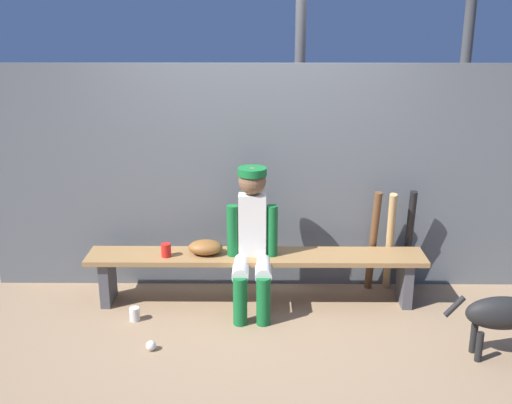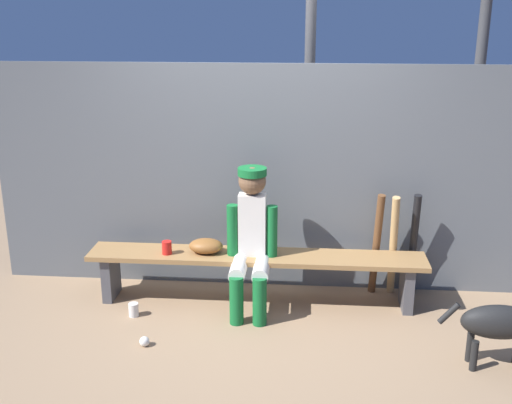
{
  "view_description": "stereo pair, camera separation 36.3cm",
  "coord_description": "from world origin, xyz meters",
  "px_view_note": "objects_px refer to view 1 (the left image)",
  "views": [
    {
      "loc": [
        0.04,
        -4.75,
        2.36
      ],
      "look_at": [
        0.0,
        0.0,
        0.88
      ],
      "focal_mm": 43.76,
      "sensor_mm": 36.0,
      "label": 1
    },
    {
      "loc": [
        0.4,
        -4.73,
        2.36
      ],
      "look_at": [
        0.0,
        0.0,
        0.88
      ],
      "focal_mm": 43.76,
      "sensor_mm": 36.0,
      "label": 2
    }
  ],
  "objects_px": {
    "baseball": "(151,346)",
    "dog": "(511,314)",
    "baseball_glove": "(205,247)",
    "player_seated": "(252,236)",
    "bat_aluminum_black": "(409,240)",
    "dugout_bench": "(256,264)",
    "cup_on_bench": "(166,250)",
    "bat_wood_tan": "(390,242)",
    "bat_wood_dark": "(373,241)",
    "cup_on_ground": "(135,314)"
  },
  "relations": [
    {
      "from": "bat_aluminum_black",
      "to": "cup_on_bench",
      "type": "distance_m",
      "value": 2.06
    },
    {
      "from": "bat_wood_tan",
      "to": "cup_on_ground",
      "type": "xyz_separation_m",
      "value": [
        -2.09,
        -0.54,
        -0.4
      ]
    },
    {
      "from": "bat_wood_tan",
      "to": "dog",
      "type": "relative_size",
      "value": 1.1
    },
    {
      "from": "bat_wood_dark",
      "to": "baseball",
      "type": "bearing_deg",
      "value": -149.96
    },
    {
      "from": "dugout_bench",
      "to": "dog",
      "type": "height_order",
      "value": "dog"
    },
    {
      "from": "dog",
      "to": "baseball_glove",
      "type": "bearing_deg",
      "value": 158.95
    },
    {
      "from": "bat_wood_tan",
      "to": "dog",
      "type": "bearing_deg",
      "value": -58.54
    },
    {
      "from": "bat_wood_dark",
      "to": "cup_on_bench",
      "type": "xyz_separation_m",
      "value": [
        -1.73,
        -0.28,
        0.03
      ]
    },
    {
      "from": "baseball",
      "to": "cup_on_bench",
      "type": "height_order",
      "value": "cup_on_bench"
    },
    {
      "from": "dugout_bench",
      "to": "dog",
      "type": "relative_size",
      "value": 3.29
    },
    {
      "from": "player_seated",
      "to": "cup_on_ground",
      "type": "bearing_deg",
      "value": -166.28
    },
    {
      "from": "cup_on_ground",
      "to": "cup_on_bench",
      "type": "bearing_deg",
      "value": 51.21
    },
    {
      "from": "bat_wood_dark",
      "to": "cup_on_ground",
      "type": "xyz_separation_m",
      "value": [
        -1.95,
        -0.56,
        -0.4
      ]
    },
    {
      "from": "bat_wood_tan",
      "to": "cup_on_bench",
      "type": "bearing_deg",
      "value": -172.11
    },
    {
      "from": "bat_wood_tan",
      "to": "bat_aluminum_black",
      "type": "relative_size",
      "value": 1.01
    },
    {
      "from": "bat_wood_tan",
      "to": "dog",
      "type": "xyz_separation_m",
      "value": [
        0.64,
        -1.05,
        -0.12
      ]
    },
    {
      "from": "baseball_glove",
      "to": "cup_on_ground",
      "type": "bearing_deg",
      "value": -148.45
    },
    {
      "from": "baseball",
      "to": "cup_on_ground",
      "type": "height_order",
      "value": "cup_on_ground"
    },
    {
      "from": "baseball",
      "to": "dog",
      "type": "height_order",
      "value": "dog"
    },
    {
      "from": "dugout_bench",
      "to": "cup_on_bench",
      "type": "relative_size",
      "value": 25.18
    },
    {
      "from": "dugout_bench",
      "to": "dog",
      "type": "distance_m",
      "value": 1.97
    },
    {
      "from": "bat_wood_tan",
      "to": "baseball",
      "type": "distance_m",
      "value": 2.17
    },
    {
      "from": "player_seated",
      "to": "dog",
      "type": "bearing_deg",
      "value": -22.18
    },
    {
      "from": "dugout_bench",
      "to": "cup_on_ground",
      "type": "distance_m",
      "value": 1.05
    },
    {
      "from": "bat_aluminum_black",
      "to": "dog",
      "type": "height_order",
      "value": "bat_aluminum_black"
    },
    {
      "from": "baseball_glove",
      "to": "bat_aluminum_black",
      "type": "relative_size",
      "value": 0.31
    },
    {
      "from": "player_seated",
      "to": "cup_on_bench",
      "type": "height_order",
      "value": "player_seated"
    },
    {
      "from": "player_seated",
      "to": "bat_wood_tan",
      "type": "height_order",
      "value": "player_seated"
    },
    {
      "from": "bat_wood_dark",
      "to": "bat_aluminum_black",
      "type": "relative_size",
      "value": 1.0
    },
    {
      "from": "cup_on_bench",
      "to": "dog",
      "type": "distance_m",
      "value": 2.63
    },
    {
      "from": "player_seated",
      "to": "bat_wood_dark",
      "type": "bearing_deg",
      "value": 18.22
    },
    {
      "from": "bat_wood_tan",
      "to": "cup_on_ground",
      "type": "relative_size",
      "value": 8.41
    },
    {
      "from": "bat_aluminum_black",
      "to": "dog",
      "type": "distance_m",
      "value": 1.2
    },
    {
      "from": "baseball",
      "to": "dog",
      "type": "bearing_deg",
      "value": -1.43
    },
    {
      "from": "dugout_bench",
      "to": "player_seated",
      "type": "relative_size",
      "value": 2.38
    },
    {
      "from": "baseball_glove",
      "to": "player_seated",
      "type": "bearing_deg",
      "value": -15.51
    },
    {
      "from": "dugout_bench",
      "to": "bat_aluminum_black",
      "type": "distance_m",
      "value": 1.34
    },
    {
      "from": "dugout_bench",
      "to": "bat_aluminum_black",
      "type": "relative_size",
      "value": 3.02
    },
    {
      "from": "player_seated",
      "to": "cup_on_ground",
      "type": "height_order",
      "value": "player_seated"
    },
    {
      "from": "bat_wood_tan",
      "to": "cup_on_bench",
      "type": "distance_m",
      "value": 1.88
    },
    {
      "from": "bat_wood_dark",
      "to": "bat_wood_tan",
      "type": "relative_size",
      "value": 0.99
    },
    {
      "from": "player_seated",
      "to": "cup_on_ground",
      "type": "relative_size",
      "value": 10.58
    },
    {
      "from": "bat_aluminum_black",
      "to": "cup_on_bench",
      "type": "bearing_deg",
      "value": -171.34
    },
    {
      "from": "baseball",
      "to": "dog",
      "type": "distance_m",
      "value": 2.55
    },
    {
      "from": "bat_aluminum_black",
      "to": "cup_on_bench",
      "type": "relative_size",
      "value": 8.33
    },
    {
      "from": "baseball",
      "to": "cup_on_ground",
      "type": "xyz_separation_m",
      "value": [
        -0.2,
        0.45,
        0.02
      ]
    },
    {
      "from": "bat_aluminum_black",
      "to": "baseball",
      "type": "relative_size",
      "value": 12.38
    },
    {
      "from": "dugout_bench",
      "to": "baseball",
      "type": "relative_size",
      "value": 37.43
    },
    {
      "from": "bat_wood_dark",
      "to": "player_seated",
      "type": "bearing_deg",
      "value": -161.78
    },
    {
      "from": "baseball_glove",
      "to": "baseball",
      "type": "height_order",
      "value": "baseball_glove"
    }
  ]
}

